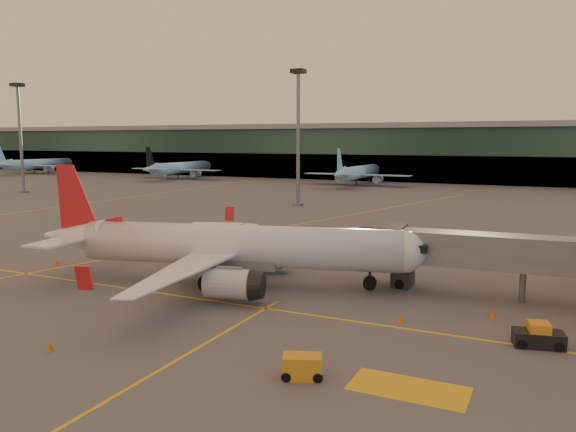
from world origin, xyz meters
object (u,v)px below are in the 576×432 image
at_px(gpu_cart, 302,367).
at_px(main_airplane, 227,247).
at_px(pushback_tug, 539,337).
at_px(catering_truck, 217,241).

bearing_deg(gpu_cart, main_airplane, 110.95).
distance_m(main_airplane, gpu_cart, 20.43).
bearing_deg(pushback_tug, catering_truck, 146.92).
xyz_separation_m(catering_truck, gpu_cart, (19.42, -22.02, -1.70)).
distance_m(catering_truck, gpu_cart, 29.41).
bearing_deg(catering_truck, pushback_tug, -40.59).
relative_size(main_airplane, catering_truck, 5.97).
relative_size(catering_truck, pushback_tug, 1.78).
distance_m(main_airplane, catering_truck, 9.21).
height_order(catering_truck, gpu_cart, catering_truck).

